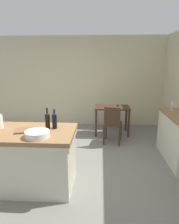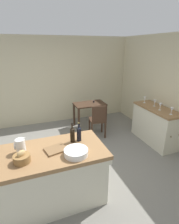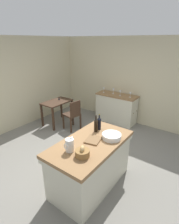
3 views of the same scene
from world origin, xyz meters
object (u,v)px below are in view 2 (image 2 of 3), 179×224
wine_bottle_amber (72,134)px  writing_desk (90,107)px  wine_glass_right (145,99)px  wine_bottle_dark (79,133)px  pitcher (20,146)px  side_cabinet (155,125)px  wine_glass_far_left (172,110)px  wash_bowl (76,152)px  bread_basket (22,158)px  wine_glass_left (160,105)px  island_table (53,174)px  cutting_board (56,149)px  wine_glass_middle (155,102)px  wooden_chair (98,120)px

wine_bottle_amber → writing_desk: bearing=63.4°
wine_glass_right → wine_bottle_dark: bearing=-149.9°
pitcher → wine_glass_right: 3.32m
side_cabinet → wine_glass_far_left: size_ratio=8.15×
pitcher → wine_bottle_dark: 0.86m
wash_bowl → bread_basket: 0.70m
pitcher → wine_glass_left: size_ratio=1.47×
island_table → wine_glass_far_left: 2.77m
cutting_board → wine_bottle_amber: 0.35m
writing_desk → wine_glass_middle: bearing=-45.2°
wine_glass_left → side_cabinet: bearing=68.0°
wooden_chair → pitcher: 2.48m
side_cabinet → writing_desk: side_cabinet is taller
wash_bowl → wine_glass_right: bearing=34.9°
wash_bowl → bread_basket: (-0.70, 0.09, 0.02)m
cutting_board → bread_basket: bearing=-164.3°
bread_basket → wine_bottle_amber: (0.75, 0.27, 0.07)m
island_table → wine_glass_middle: 2.97m
wine_glass_left → wine_glass_middle: size_ratio=1.03×
writing_desk → side_cabinet: bearing=-48.6°
pitcher → island_table: bearing=-14.5°
wooden_chair → pitcher: size_ratio=3.64×
writing_desk → wine_bottle_amber: size_ratio=2.82×
cutting_board → wine_glass_middle: bearing=22.6°
wash_bowl → bread_basket: size_ratio=1.54×
side_cabinet → bread_basket: 3.31m
wine_glass_far_left → wine_glass_right: wine_glass_right is taller
island_table → wine_bottle_amber: size_ratio=4.87×
side_cabinet → pitcher: size_ratio=5.21×
wooden_chair → bread_basket: (-1.83, -1.82, 0.47)m
wooden_chair → wine_bottle_dark: 1.91m
side_cabinet → bread_basket: bread_basket is taller
side_cabinet → wine_glass_middle: bearing=83.8°
wooden_chair → wine_glass_right: (1.21, -0.28, 0.53)m
pitcher → wine_glass_left: bearing=13.2°
writing_desk → cutting_board: (-1.40, -2.35, 0.29)m
wooden_chair → wine_bottle_dark: (-0.98, -1.55, 0.53)m
side_cabinet → wine_glass_left: wine_glass_left is taller
wine_bottle_dark → wine_bottle_amber: 0.11m
wash_bowl → wine_glass_left: wine_glass_left is taller
writing_desk → wine_glass_far_left: wine_glass_far_left is taller
writing_desk → wine_bottle_amber: bearing=-116.6°
wooden_chair → pitcher: pitcher is taller
wash_bowl → wine_glass_far_left: bearing=17.1°
wash_bowl → writing_desk: bearing=65.8°
bread_basket → wine_glass_left: 3.17m
writing_desk → bread_basket: size_ratio=4.19×
island_table → wine_glass_left: wine_glass_left is taller
wine_bottle_dark → wine_glass_middle: bearing=23.0°
wash_bowl → pitcher: bearing=155.2°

